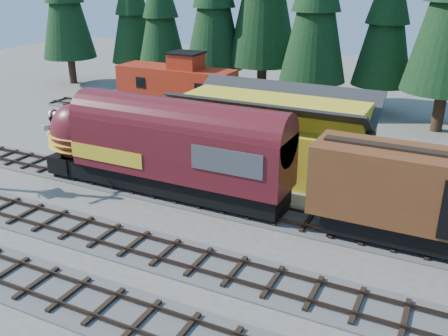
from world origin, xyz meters
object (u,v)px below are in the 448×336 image
at_px(depot, 274,126).
at_px(locomotive, 154,150).
at_px(caboose, 177,89).
at_px(pickup_truck_a, 156,141).
at_px(pickup_truck_b, 101,125).

distance_m(depot, locomotive, 8.24).
xyz_separation_m(depot, caboose, (-11.96, 7.50, -0.24)).
distance_m(locomotive, caboose, 15.62).
height_order(caboose, pickup_truck_a, caboose).
distance_m(caboose, pickup_truck_a, 8.85).
bearing_deg(caboose, pickup_truck_b, -110.70).
bearing_deg(locomotive, caboose, 116.31).
relative_size(locomotive, caboose, 1.53).
height_order(depot, pickup_truck_a, depot).
bearing_deg(depot, pickup_truck_b, 178.80).
xyz_separation_m(depot, pickup_truck_a, (-8.96, -0.60, -2.15)).
distance_m(depot, pickup_truck_b, 14.82).
relative_size(locomotive, pickup_truck_b, 2.45).
height_order(depot, pickup_truck_b, depot).
relative_size(depot, pickup_truck_a, 2.18).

